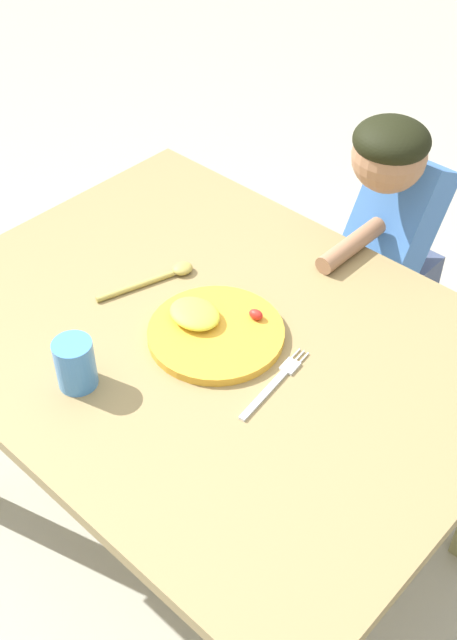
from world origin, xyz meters
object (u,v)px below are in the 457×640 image
Objects in this scene: fork at (275,383)px; drinking_cup at (75,364)px; plate at (213,329)px; spoon at (163,276)px; person at (389,266)px.

fork is 0.37m from drinking_cup.
plate is at bearing 76.67° from fork.
spoon is at bearing 72.19° from fork.
drinking_cup is (0.11, -0.32, 0.04)m from spoon.
drinking_cup is 0.10× the size of person.
drinking_cup is (-0.27, -0.25, 0.05)m from fork.
plate is 1.28× the size of fork.
spoon is (-0.38, 0.07, 0.01)m from fork.
drinking_cup is at bearing -144.14° from spoon.
spoon is 0.23× the size of person.
person reaches higher than plate.
spoon is 0.62m from person.
spoon reaches higher than fork.
drinking_cup is 0.89m from person.
person is (0.13, 0.86, -0.20)m from drinking_cup.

